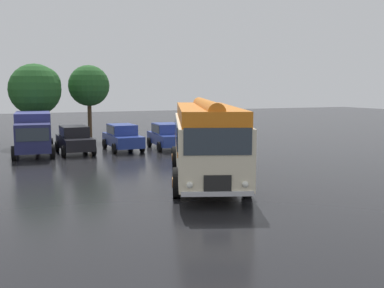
{
  "coord_description": "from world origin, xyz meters",
  "views": [
    {
      "loc": [
        -8.41,
        -16.65,
        3.95
      ],
      "look_at": [
        -0.32,
        2.28,
        1.4
      ],
      "focal_mm": 42.0,
      "sensor_mm": 36.0,
      "label": 1
    }
  ],
  "objects_px": {
    "car_far_right": "(202,133)",
    "car_mid_left": "(122,137)",
    "vintage_bus": "(206,137)",
    "box_van": "(33,132)",
    "car_near_left": "(75,139)",
    "car_mid_right": "(167,136)"
  },
  "relations": [
    {
      "from": "car_far_right",
      "to": "car_mid_left",
      "type": "bearing_deg",
      "value": -177.74
    },
    {
      "from": "car_mid_left",
      "to": "car_far_right",
      "type": "relative_size",
      "value": 0.96
    },
    {
      "from": "car_mid_left",
      "to": "box_van",
      "type": "xyz_separation_m",
      "value": [
        -5.38,
        0.4,
        0.52
      ]
    },
    {
      "from": "car_mid_right",
      "to": "car_near_left",
      "type": "bearing_deg",
      "value": 177.19
    },
    {
      "from": "box_van",
      "to": "car_far_right",
      "type": "bearing_deg",
      "value": -0.89
    },
    {
      "from": "car_mid_right",
      "to": "box_van",
      "type": "xyz_separation_m",
      "value": [
        -8.27,
        0.8,
        0.52
      ]
    },
    {
      "from": "car_mid_right",
      "to": "car_far_right",
      "type": "height_order",
      "value": "same"
    },
    {
      "from": "box_van",
      "to": "car_near_left",
      "type": "bearing_deg",
      "value": -12.21
    },
    {
      "from": "car_mid_left",
      "to": "car_mid_right",
      "type": "bearing_deg",
      "value": -7.95
    },
    {
      "from": "vintage_bus",
      "to": "box_van",
      "type": "xyz_separation_m",
      "value": [
        -6.33,
        11.07,
        -0.53
      ]
    },
    {
      "from": "vintage_bus",
      "to": "box_van",
      "type": "distance_m",
      "value": 12.76
    },
    {
      "from": "car_mid_left",
      "to": "box_van",
      "type": "distance_m",
      "value": 5.42
    },
    {
      "from": "car_near_left",
      "to": "car_far_right",
      "type": "height_order",
      "value": "same"
    },
    {
      "from": "vintage_bus",
      "to": "car_mid_left",
      "type": "distance_m",
      "value": 10.77
    },
    {
      "from": "vintage_bus",
      "to": "car_mid_left",
      "type": "bearing_deg",
      "value": 95.05
    },
    {
      "from": "car_far_right",
      "to": "box_van",
      "type": "bearing_deg",
      "value": 179.11
    },
    {
      "from": "car_near_left",
      "to": "box_van",
      "type": "bearing_deg",
      "value": 167.79
    },
    {
      "from": "car_near_left",
      "to": "car_mid_left",
      "type": "bearing_deg",
      "value": 2.12
    },
    {
      "from": "car_near_left",
      "to": "car_mid_left",
      "type": "height_order",
      "value": "same"
    },
    {
      "from": "vintage_bus",
      "to": "car_far_right",
      "type": "bearing_deg",
      "value": 66.47
    },
    {
      "from": "car_near_left",
      "to": "box_van",
      "type": "distance_m",
      "value": 2.46
    },
    {
      "from": "vintage_bus",
      "to": "car_near_left",
      "type": "xyz_separation_m",
      "value": [
        -3.98,
        10.56,
        -1.05
      ]
    }
  ]
}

